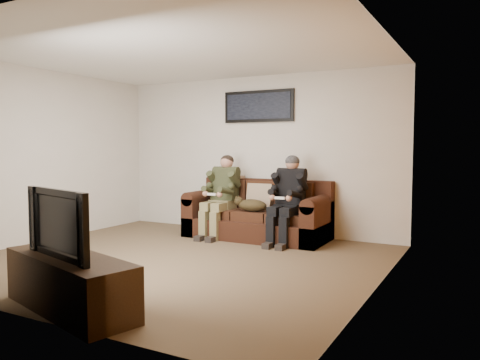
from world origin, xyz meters
The scene contains 16 objects.
floor centered at (0.00, 0.00, 0.00)m, with size 5.00×5.00×0.00m, color brown.
ceiling centered at (0.00, 0.00, 2.60)m, with size 5.00×5.00×0.00m, color silver.
wall_back centered at (0.00, 2.25, 1.30)m, with size 5.00×5.00×0.00m, color beige.
wall_front centered at (0.00, -2.25, 1.30)m, with size 5.00×5.00×0.00m, color beige.
wall_left centered at (-2.50, 0.00, 1.30)m, with size 4.50×4.50×0.00m, color beige.
wall_right centered at (2.50, 0.00, 1.30)m, with size 4.50×4.50×0.00m, color beige.
accent_wall_right centered at (2.49, 0.00, 1.30)m, with size 4.50×4.50×0.00m, color #B45F12.
sofa centered at (0.27, 1.83, 0.34)m, with size 2.22×0.96×0.91m.
throw_pillow centered at (0.27, 1.87, 0.64)m, with size 0.42×0.12×0.40m, color #9C8266.
throw_blanket centered at (-0.40, 2.11, 0.91)m, with size 0.45×0.22×0.08m, color tan.
person_left centered at (-0.30, 1.64, 0.73)m, with size 0.51×0.87×1.30m.
person_right centered at (0.84, 1.64, 0.74)m, with size 0.51×0.86×1.31m.
cat centered at (0.27, 1.57, 0.54)m, with size 0.66×0.26×0.24m.
framed_poster centered at (0.07, 2.22, 2.10)m, with size 1.25×0.05×0.52m.
tv_stand centered at (0.28, -1.95, 0.24)m, with size 1.53×0.49×0.48m, color #301F10.
television centered at (0.28, -1.95, 0.78)m, with size 1.03×0.13×0.59m, color black.
Camera 1 is at (3.48, -4.78, 1.42)m, focal length 35.00 mm.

